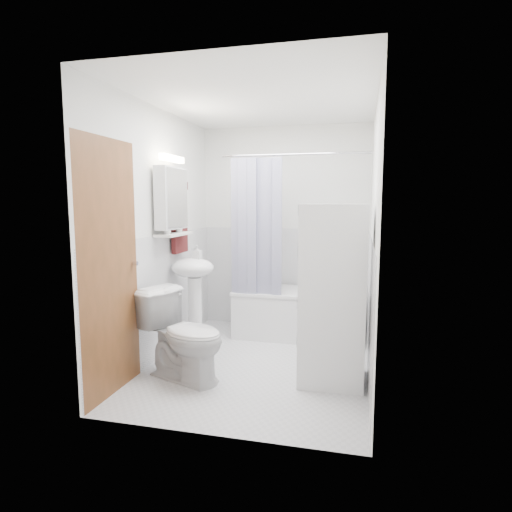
% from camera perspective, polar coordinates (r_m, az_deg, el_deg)
% --- Properties ---
extents(floor, '(2.60, 2.60, 0.00)m').
position_cam_1_polar(floor, '(4.17, 0.47, -14.10)').
color(floor, silver).
rests_on(floor, ground).
extents(room_walls, '(2.60, 2.60, 2.60)m').
position_cam_1_polar(room_walls, '(3.88, 0.49, 6.80)').
color(room_walls, white).
rests_on(room_walls, ground).
extents(wainscot, '(1.98, 2.58, 2.58)m').
position_cam_1_polar(wainscot, '(4.27, 1.39, -5.16)').
color(wainscot, white).
rests_on(wainscot, ground).
extents(door, '(0.05, 2.00, 2.00)m').
position_cam_1_polar(door, '(3.75, -15.78, -0.94)').
color(door, brown).
rests_on(door, ground).
extents(bathtub, '(1.37, 0.65, 0.53)m').
position_cam_1_polar(bathtub, '(4.90, 5.37, -7.29)').
color(bathtub, white).
rests_on(bathtub, ground).
extents(tub_spout, '(0.04, 0.12, 0.04)m').
position_cam_1_polar(tub_spout, '(5.10, 8.21, -0.40)').
color(tub_spout, silver).
rests_on(tub_spout, room_walls).
extents(curtain_rod, '(1.55, 0.02, 0.02)m').
position_cam_1_polar(curtain_rod, '(4.51, 5.12, 13.36)').
color(curtain_rod, silver).
rests_on(curtain_rod, room_walls).
extents(shower_curtain, '(0.55, 0.02, 1.45)m').
position_cam_1_polar(shower_curtain, '(4.57, 0.03, 3.90)').
color(shower_curtain, '#15154B').
rests_on(shower_curtain, curtain_rod).
extents(sink, '(0.44, 0.37, 1.04)m').
position_cam_1_polar(sink, '(4.42, -8.34, -3.43)').
color(sink, white).
rests_on(sink, ground).
extents(medicine_cabinet, '(0.13, 0.50, 0.71)m').
position_cam_1_polar(medicine_cabinet, '(4.28, -11.19, 7.76)').
color(medicine_cabinet, white).
rests_on(medicine_cabinet, room_walls).
extents(shelf, '(0.18, 0.54, 0.02)m').
position_cam_1_polar(shelf, '(4.28, -10.89, 2.87)').
color(shelf, silver).
rests_on(shelf, room_walls).
extents(shower_caddy, '(0.22, 0.06, 0.02)m').
position_cam_1_polar(shower_caddy, '(5.05, 8.83, 2.99)').
color(shower_caddy, silver).
rests_on(shower_caddy, room_walls).
extents(towel, '(0.07, 0.31, 0.75)m').
position_cam_1_polar(towel, '(4.52, -10.18, 5.27)').
color(towel, '#5D2119').
rests_on(towel, room_walls).
extents(washer_dryer, '(0.56, 0.55, 1.50)m').
position_cam_1_polar(washer_dryer, '(3.64, 10.11, -5.03)').
color(washer_dryer, white).
rests_on(washer_dryer, ground).
extents(toilet, '(0.87, 0.67, 0.76)m').
position_cam_1_polar(toilet, '(3.76, -9.50, -10.47)').
color(toilet, white).
rests_on(toilet, ground).
extents(soap_pump, '(0.08, 0.17, 0.08)m').
position_cam_1_polar(soap_pump, '(4.37, -7.85, -0.28)').
color(soap_pump, gray).
rests_on(soap_pump, sink).
extents(shelf_bottle, '(0.07, 0.18, 0.07)m').
position_cam_1_polar(shelf_bottle, '(4.14, -11.77, 3.37)').
color(shelf_bottle, gray).
rests_on(shelf_bottle, shelf).
extents(shelf_cup, '(0.10, 0.09, 0.10)m').
position_cam_1_polar(shelf_cup, '(4.39, -10.25, 3.81)').
color(shelf_cup, gray).
rests_on(shelf_cup, shelf).
extents(shampoo_a, '(0.13, 0.17, 0.13)m').
position_cam_1_polar(shampoo_a, '(5.06, 7.61, 3.88)').
color(shampoo_a, gray).
rests_on(shampoo_a, shower_caddy).
extents(shampoo_b, '(0.08, 0.21, 0.08)m').
position_cam_1_polar(shampoo_b, '(5.05, 8.96, 3.56)').
color(shampoo_b, navy).
rests_on(shampoo_b, shower_caddy).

